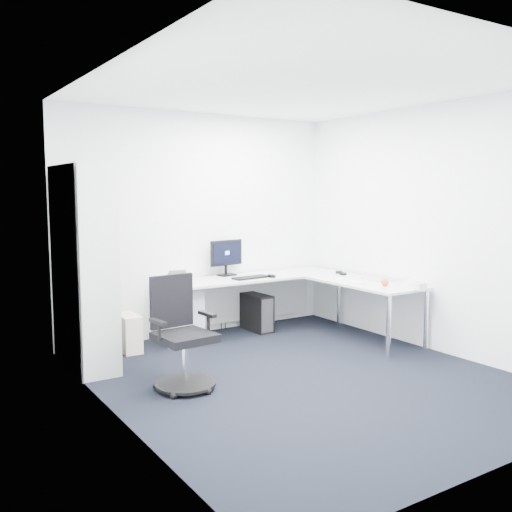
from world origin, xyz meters
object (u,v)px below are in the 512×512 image
bookshelf (84,268)px  laptop (377,269)px  monitor (227,257)px  l_desk (268,309)px  task_chair (185,334)px

bookshelf → laptop: bookshelf is taller
monitor → laptop: 1.84m
bookshelf → laptop: (3.27, -0.74, -0.17)m
l_desk → monitor: 0.84m
bookshelf → laptop: size_ratio=5.64×
l_desk → monitor: size_ratio=5.04×
bookshelf → task_chair: (0.55, -1.14, -0.50)m
laptop → monitor: bearing=143.4°
l_desk → bookshelf: bearing=178.7°
l_desk → laptop: laptop is taller
laptop → task_chair: bearing=-165.6°
bookshelf → monitor: 1.99m
l_desk → monitor: bearing=114.6°
task_chair → monitor: bearing=44.7°
bookshelf → monitor: size_ratio=4.20×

